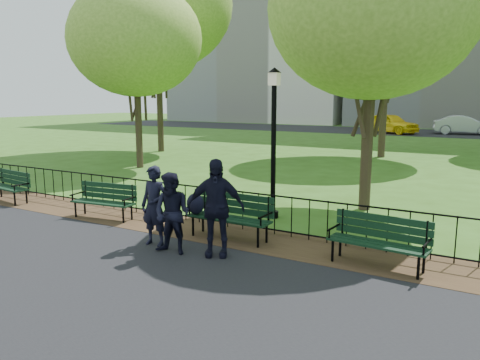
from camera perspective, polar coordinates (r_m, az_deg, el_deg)
The scene contains 20 objects.
ground at distance 9.19m, azimuth -7.05°, elevation -8.90°, with size 120.00×120.00×0.00m, color #325616.
asphalt_path at distance 7.01m, azimuth -24.76°, elevation -16.00°, with size 60.00×9.20×0.01m, color black.
dirt_strip at distance 10.36m, azimuth -2.02°, elevation -6.54°, with size 60.00×1.60×0.01m, color #342215.
far_street at distance 42.34m, azimuth 22.96°, elevation 5.28°, with size 70.00×9.00×0.01m, color black.
iron_fence at distance 10.65m, azimuth -0.60°, elevation -3.37°, with size 24.06×0.06×1.00m.
apartment_west at distance 62.12m, azimuth 3.85°, elevation 19.36°, with size 22.00×15.00×26.00m, color silver.
park_bench_main at distance 9.99m, azimuth -2.92°, elevation -3.44°, with size 1.92×0.60×1.05m.
park_bench_left_a at distance 12.04m, azimuth -16.11°, elevation -1.99°, with size 1.71×0.72×0.94m.
park_bench_left_b at distance 15.00m, azimuth -26.23°, elevation -0.28°, with size 1.74×0.72×0.96m.
park_bench_right_a at distance 8.66m, azimuth 16.65°, elevation -6.52°, with size 1.78×0.69×0.99m.
lamppost at distance 11.44m, azimuth 4.11°, elevation 5.15°, with size 0.33×0.33×3.67m.
tree_near_w at distance 20.41m, azimuth -12.64°, elevation 16.38°, with size 5.47×5.47×7.63m.
tree_near_e at distance 12.88m, azimuth 15.96°, elevation 19.40°, with size 5.32×5.32×7.41m.
tree_mid_w at distance 26.65m, azimuth -10.10°, elevation 20.24°, with size 8.00×8.00×11.15m.
tree_far_c at distance 24.78m, azimuth 17.69°, elevation 19.29°, with size 7.37×7.37×10.27m.
person_left at distance 9.57m, azimuth -10.39°, elevation -3.11°, with size 0.59×0.39×1.62m, color black.
person_mid at distance 8.98m, azimuth -8.26°, elevation -4.07°, with size 0.76×0.40×1.57m, color black.
person_right at distance 8.76m, azimuth -3.01°, elevation -3.38°, with size 1.09×0.45×1.86m, color black.
taxi at distance 40.72m, azimuth 17.81°, elevation 6.60°, with size 1.93×4.80×1.64m, color yellow.
sedan_silver at distance 41.68m, azimuth 25.64°, elevation 6.08°, with size 1.60×4.59×1.51m, color #ACAFB4.
Camera 1 is at (5.29, -6.90, 2.98)m, focal length 35.00 mm.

